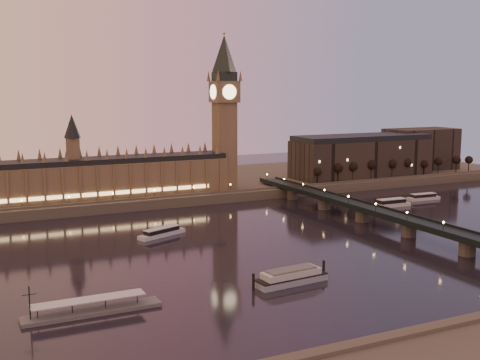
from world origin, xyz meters
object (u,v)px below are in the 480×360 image
at_px(cruise_boat_b, 423,197).
at_px(pontoon_pier, 92,310).
at_px(cruise_boat_a, 162,232).
at_px(moored_barge, 291,277).

distance_m(cruise_boat_b, pontoon_pier, 265.25).
bearing_deg(cruise_boat_a, pontoon_pier, -143.91).
height_order(moored_barge, pontoon_pier, pontoon_pier).
bearing_deg(moored_barge, cruise_boat_b, 28.30).
distance_m(cruise_boat_a, pontoon_pier, 105.20).
relative_size(cruise_boat_a, moored_barge, 0.80).
distance_m(cruise_boat_b, moored_barge, 200.24).
distance_m(cruise_boat_a, cruise_boat_b, 188.69).
xyz_separation_m(cruise_boat_a, pontoon_pier, (-54.10, -90.23, -0.59)).
bearing_deg(pontoon_pier, cruise_boat_a, 59.05).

